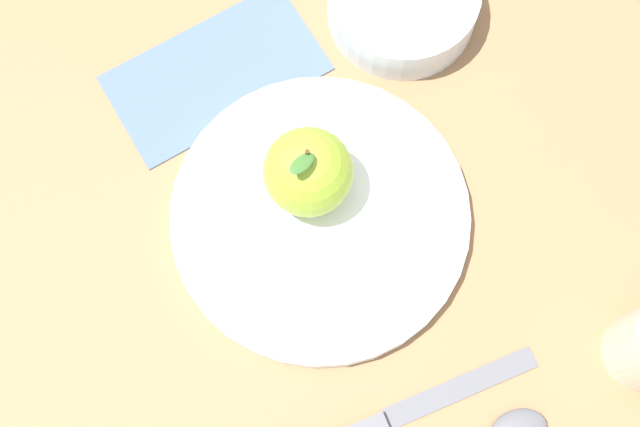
{
  "coord_description": "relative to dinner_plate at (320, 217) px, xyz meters",
  "views": [
    {
      "loc": [
        0.18,
        0.07,
        0.71
      ],
      "look_at": [
        -0.01,
        -0.02,
        0.02
      ],
      "focal_mm": 48.55,
      "sensor_mm": 36.0,
      "label": 1
    }
  ],
  "objects": [
    {
      "name": "ground_plane",
      "position": [
        0.01,
        0.02,
        -0.01
      ],
      "size": [
        2.4,
        2.4,
        0.0
      ],
      "primitive_type": "plane",
      "color": "olive"
    },
    {
      "name": "dinner_plate",
      "position": [
        0.0,
        0.0,
        0.0
      ],
      "size": [
        0.25,
        0.25,
        0.02
      ],
      "color": "white",
      "rests_on": "ground_plane"
    },
    {
      "name": "apple",
      "position": [
        -0.02,
        -0.02,
        0.04
      ],
      "size": [
        0.07,
        0.07,
        0.09
      ],
      "color": "#8CB22D",
      "rests_on": "dinner_plate"
    },
    {
      "name": "side_bowl",
      "position": [
        -0.21,
        -0.01,
        0.01
      ],
      "size": [
        0.14,
        0.14,
        0.04
      ],
      "color": "silver",
      "rests_on": "ground_plane"
    },
    {
      "name": "knife",
      "position": [
        0.13,
        0.12,
        -0.01
      ],
      "size": [
        0.17,
        0.16,
        0.01
      ],
      "color": "#59595E",
      "rests_on": "ground_plane"
    },
    {
      "name": "linen_napkin",
      "position": [
        -0.09,
        -0.14,
        -0.01
      ],
      "size": [
        0.21,
        0.19,
        0.0
      ],
      "primitive_type": "cube",
      "rotation": [
        0.0,
        0.0,
        0.97
      ],
      "color": "slate",
      "rests_on": "ground_plane"
    }
  ]
}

